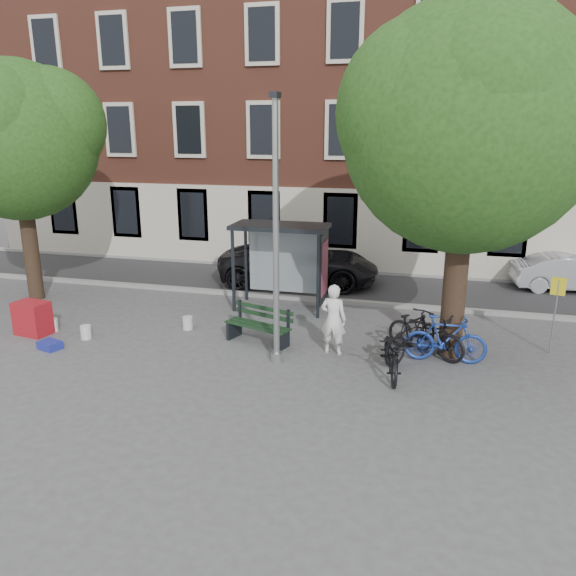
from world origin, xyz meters
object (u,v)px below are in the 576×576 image
at_px(bike_d, 412,336).
at_px(car_silver, 570,273).
at_px(bike_b, 445,339).
at_px(lamppost, 276,248).
at_px(bench, 259,327).
at_px(red_stand, 32,318).
at_px(bus_shelter, 294,248).
at_px(painter, 333,319).
at_px(bike_a, 426,333).
at_px(notice_sign, 557,299).
at_px(car_dark, 299,263).
at_px(bike_c, 391,353).

height_order(bike_d, car_silver, car_silver).
distance_m(bike_b, bike_d, 0.77).
bearing_deg(bike_b, lamppost, 102.52).
xyz_separation_m(bench, bike_b, (4.64, -0.11, 0.16)).
xyz_separation_m(bike_b, red_stand, (-10.74, -0.83, -0.13)).
height_order(bus_shelter, red_stand, bus_shelter).
relative_size(lamppost, painter, 3.45).
relative_size(bench, red_stand, 2.09).
bearing_deg(bike_a, car_silver, -2.56).
relative_size(bike_a, notice_sign, 1.10).
bearing_deg(red_stand, car_silver, 28.90).
bearing_deg(bus_shelter, car_dark, 100.03).
height_order(lamppost, bike_d, lamppost).
bearing_deg(painter, car_silver, -124.86).
distance_m(painter, car_dark, 6.45).
distance_m(bike_a, bike_b, 0.58).
bearing_deg(notice_sign, lamppost, -149.03).
height_order(bike_d, car_dark, car_dark).
bearing_deg(bike_d, painter, 34.25).
height_order(bike_b, bike_d, bike_d).
xyz_separation_m(lamppost, painter, (1.20, 0.87, -1.90)).
xyz_separation_m(painter, bike_d, (1.89, 0.08, -0.28)).
height_order(painter, car_dark, painter).
bearing_deg(bike_d, car_dark, -22.96).
relative_size(painter, car_silver, 0.47).
bearing_deg(notice_sign, bike_a, -151.92).
bearing_deg(car_silver, bike_b, 144.30).
distance_m(bike_c, car_dark, 7.94).
bearing_deg(car_silver, painter, 131.48).
bearing_deg(red_stand, bike_b, 4.43).
bearing_deg(bus_shelter, bike_b, -34.89).
height_order(painter, bike_a, painter).
distance_m(painter, bike_a, 2.28).
bearing_deg(car_silver, lamppost, 130.00).
height_order(lamppost, red_stand, lamppost).
bearing_deg(painter, lamppost, 43.44).
bearing_deg(bike_a, painter, 132.83).
xyz_separation_m(bike_a, bike_d, (-0.32, -0.39, 0.05)).
height_order(bus_shelter, car_silver, bus_shelter).
distance_m(bench, bike_d, 3.88).
bearing_deg(lamppost, bike_d, 17.09).
relative_size(bus_shelter, car_silver, 0.75).
height_order(car_silver, red_stand, car_silver).
bearing_deg(bike_a, bus_shelter, 86.28).
height_order(bench, bike_d, bike_d).
distance_m(lamppost, car_silver, 11.84).
xyz_separation_m(bike_b, car_silver, (4.19, 7.41, 0.04)).
height_order(bus_shelter, painter, bus_shelter).
bearing_deg(red_stand, bench, 8.74).
xyz_separation_m(lamppost, notice_sign, (6.42, 2.21, -1.37)).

